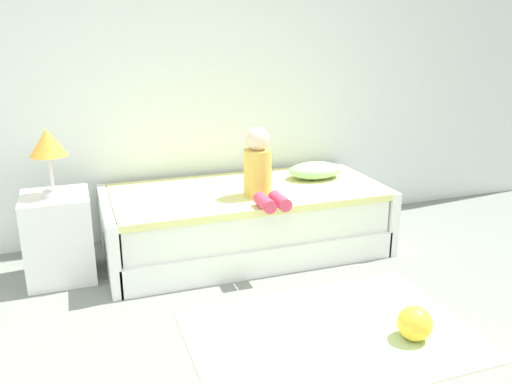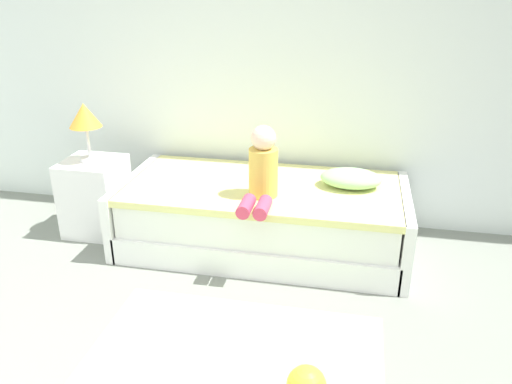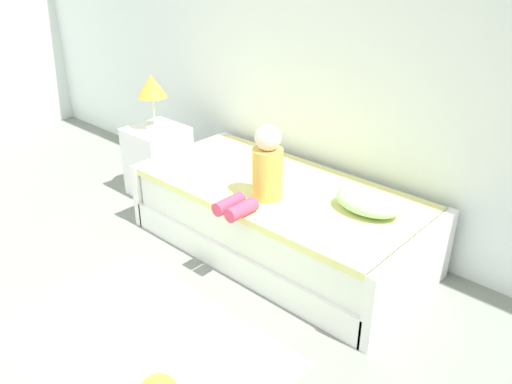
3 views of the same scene
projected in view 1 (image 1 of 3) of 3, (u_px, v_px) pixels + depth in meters
The scene contains 8 objects.
wall_rear at pixel (190, 56), 4.16m from camera, with size 7.20×0.10×2.90m, color silver.
bed at pixel (245, 220), 4.06m from camera, with size 2.11×1.00×0.50m.
nightstand at pixel (59, 237), 3.60m from camera, with size 0.44×0.44×0.60m, color white.
table_lamp at pixel (48, 146), 3.41m from camera, with size 0.24×0.24×0.45m.
child_figure at pixel (260, 170), 3.73m from camera, with size 0.20×0.51×0.50m.
pillow at pixel (315, 170), 4.25m from camera, with size 0.44×0.30×0.13m, color #99CC8C.
toy_ball at pixel (415, 323), 2.92m from camera, with size 0.20×0.20×0.20m, color yellow.
area_rug at pixel (331, 334), 2.99m from camera, with size 1.60×1.10×0.01m, color #B2D189.
Camera 1 is at (-0.93, -1.62, 1.67)m, focal length 36.90 mm.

